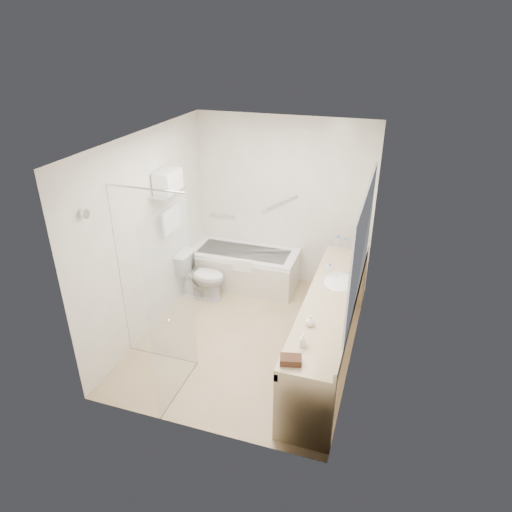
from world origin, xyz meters
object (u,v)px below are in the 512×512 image
(vanity_counter, at_px, (330,314))
(water_bottle_left, at_px, (329,271))
(toilet, at_px, (202,276))
(bathtub, at_px, (244,268))
(amenity_basket, at_px, (291,360))

(vanity_counter, height_order, water_bottle_left, water_bottle_left)
(vanity_counter, xyz_separation_m, toilet, (-1.97, 0.85, -0.30))
(toilet, bearing_deg, vanity_counter, -111.75)
(bathtub, relative_size, vanity_counter, 0.59)
(vanity_counter, distance_m, water_bottle_left, 0.56)
(bathtub, bearing_deg, toilet, -129.87)
(water_bottle_left, bearing_deg, bathtub, 146.89)
(amenity_basket, bearing_deg, vanity_counter, 82.50)
(bathtub, xyz_separation_m, vanity_counter, (1.52, -1.39, 0.36))
(water_bottle_left, bearing_deg, toilet, 168.30)
(toilet, bearing_deg, amenity_basket, -136.93)
(vanity_counter, bearing_deg, bathtub, 137.65)
(toilet, distance_m, water_bottle_left, 2.00)
(vanity_counter, xyz_separation_m, water_bottle_left, (-0.10, 0.46, 0.29))
(amenity_basket, bearing_deg, toilet, 131.53)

